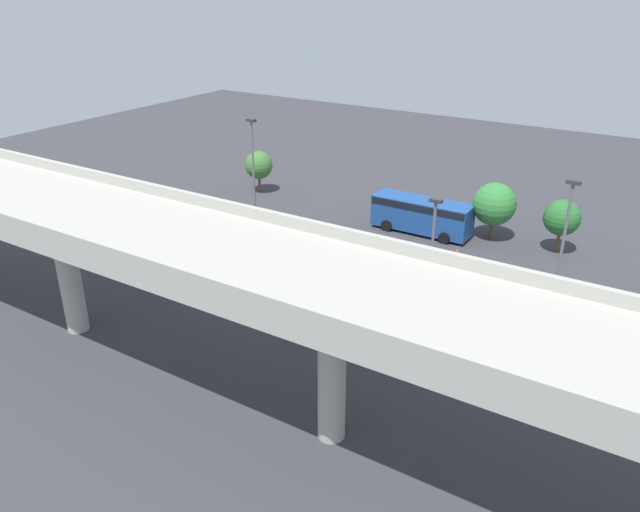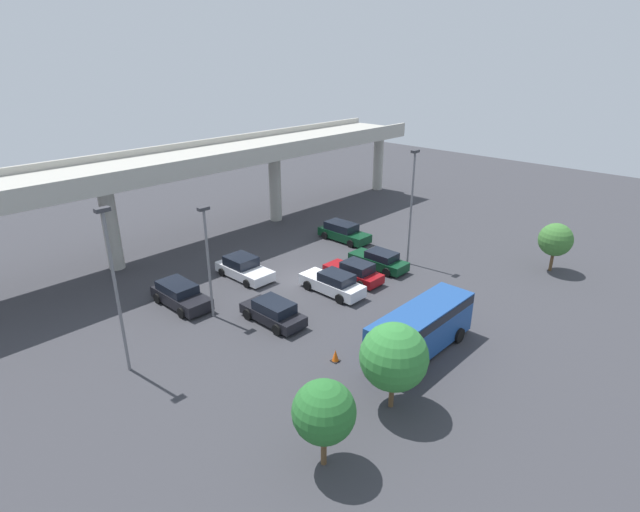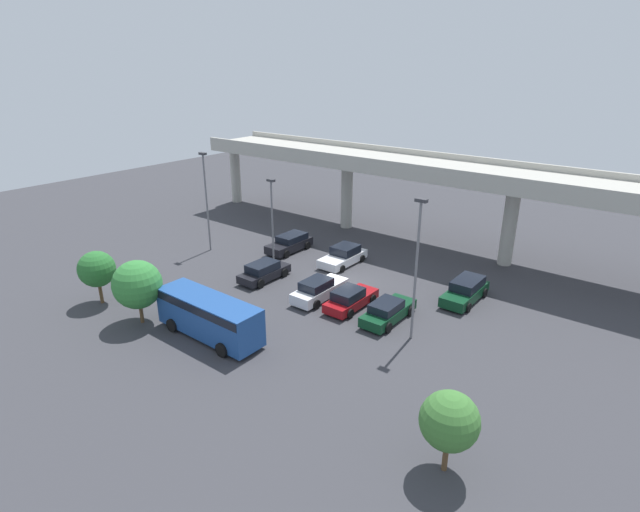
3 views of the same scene
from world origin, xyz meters
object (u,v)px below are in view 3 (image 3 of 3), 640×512
object	(u,v)px
parked_car_1	(264,271)
tree_front_left	(97,269)
lamp_post_near_aisle	(206,195)
lamp_post_mid_lot	(272,214)
parked_car_5	(388,311)
parked_car_6	(466,291)
tree_front_right	(449,421)
tree_front_centre	(137,285)
shuttle_bus	(209,314)
parked_car_2	(343,256)
lamp_post_by_overpass	(417,261)
traffic_cone	(204,299)
parked_car_3	(319,289)
parked_car_0	(290,243)
parked_car_4	(350,299)

from	to	relation	value
parked_car_1	tree_front_left	xyz separation A→B (m)	(-6.31, -10.16, 1.91)
lamp_post_near_aisle	lamp_post_mid_lot	size ratio (longest dim) A/B	1.24
parked_car_1	lamp_post_near_aisle	size ratio (longest dim) A/B	0.49
parked_car_5	parked_car_6	bearing A→B (deg)	-24.87
tree_front_left	tree_front_right	bearing A→B (deg)	1.25
parked_car_5	tree_front_right	distance (m)	13.31
tree_front_centre	shuttle_bus	bearing A→B (deg)	18.15
tree_front_centre	parked_car_2	bearing A→B (deg)	74.97
parked_car_5	lamp_post_near_aisle	size ratio (longest dim) A/B	0.53
lamp_post_by_overpass	traffic_cone	xyz separation A→B (m)	(-14.08, -4.87, -4.88)
parked_car_1	parked_car_3	bearing A→B (deg)	-89.77
parked_car_1	lamp_post_near_aisle	xyz separation A→B (m)	(-8.61, 1.82, 4.47)
parked_car_0	tree_front_left	xyz separation A→B (m)	(-3.61, -16.35, 1.88)
lamp_post_near_aisle	traffic_cone	distance (m)	12.02
parked_car_0	parked_car_6	bearing A→B (deg)	90.75
tree_front_centre	lamp_post_mid_lot	bearing A→B (deg)	92.71
traffic_cone	parked_car_2	bearing A→B (deg)	74.06
shuttle_bus	tree_front_right	world-z (taller)	tree_front_right
parked_car_3	parked_car_4	world-z (taller)	parked_car_3
tree_front_right	traffic_cone	size ratio (longest dim) A/B	5.42
lamp_post_near_aisle	lamp_post_by_overpass	bearing A→B (deg)	-6.65
parked_car_4	shuttle_bus	bearing A→B (deg)	151.58
parked_car_0	parked_car_2	xyz separation A→B (m)	(5.69, 0.47, -0.03)
parked_car_3	lamp_post_mid_lot	world-z (taller)	lamp_post_mid_lot
parked_car_1	parked_car_3	distance (m)	5.56
parked_car_0	parked_car_4	bearing A→B (deg)	61.44
parked_car_0	lamp_post_by_overpass	world-z (taller)	lamp_post_by_overpass
parked_car_4	traffic_cone	size ratio (longest dim) A/B	6.48
parked_car_2	parked_car_5	world-z (taller)	parked_car_2
tree_front_centre	parked_car_5	bearing A→B (deg)	39.11
parked_car_3	traffic_cone	distance (m)	8.32
tree_front_centre	tree_front_left	bearing A→B (deg)	-178.59
parked_car_2	parked_car_4	bearing A→B (deg)	39.05
lamp_post_by_overpass	tree_front_right	world-z (taller)	lamp_post_by_overpass
parked_car_6	lamp_post_mid_lot	world-z (taller)	lamp_post_mid_lot
tree_front_left	parked_car_0	bearing A→B (deg)	77.56
parked_car_4	parked_car_1	bearing A→B (deg)	91.89
tree_front_right	lamp_post_mid_lot	bearing A→B (deg)	149.54
parked_car_5	traffic_cone	distance (m)	13.14
tree_front_centre	traffic_cone	xyz separation A→B (m)	(0.97, 4.40, -2.42)
parked_car_5	lamp_post_by_overpass	distance (m)	5.21
tree_front_left	lamp_post_mid_lot	bearing A→B (deg)	72.86
parked_car_6	tree_front_right	world-z (taller)	tree_front_right
tree_front_centre	lamp_post_near_aisle	bearing A→B (deg)	120.97
parked_car_3	tree_front_right	distance (m)	17.38
parked_car_6	parked_car_1	bearing A→B (deg)	-65.47
parked_car_5	shuttle_bus	xyz separation A→B (m)	(-7.73, -8.70, 0.90)
parked_car_0	traffic_cone	distance (m)	12.03
parked_car_0	traffic_cone	xyz separation A→B (m)	(2.18, -11.82, -0.41)
parked_car_5	shuttle_bus	size ratio (longest dim) A/B	0.62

